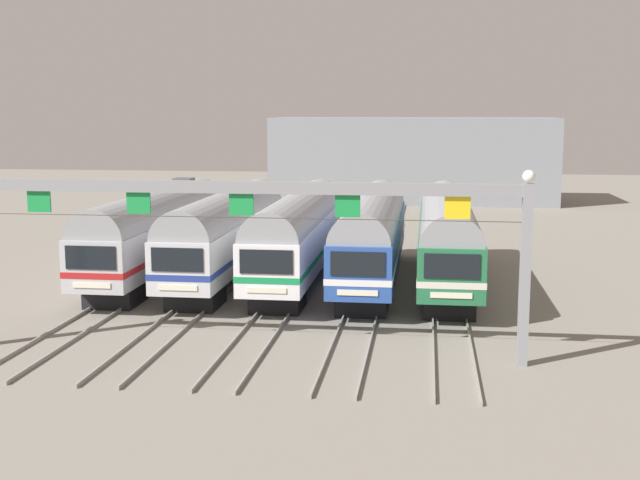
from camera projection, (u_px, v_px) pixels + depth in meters
name	position (u px, v px, depth m)	size (l,w,h in m)	color
ground_plane	(299.00, 281.00, 44.01)	(160.00, 160.00, 0.00)	gray
track_bed	(335.00, 234.00, 60.66)	(16.99, 70.00, 0.15)	gray
commuter_train_stainless	(158.00, 229.00, 44.58)	(2.88, 18.06, 5.05)	#B2B5BA
commuter_train_silver	(227.00, 230.00, 44.09)	(2.88, 18.06, 4.77)	silver
commuter_train_white	(299.00, 232.00, 43.59)	(2.88, 18.06, 4.77)	white
commuter_train_blue	(372.00, 233.00, 43.10)	(2.88, 18.06, 4.77)	#284C9E
commuter_train_green	(447.00, 234.00, 42.60)	(2.88, 18.06, 4.77)	#236B42
catenary_gantry	(242.00, 216.00, 29.98)	(20.73, 0.44, 6.97)	gray
maintenance_building	(413.00, 160.00, 83.23)	(27.86, 10.00, 8.36)	gray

